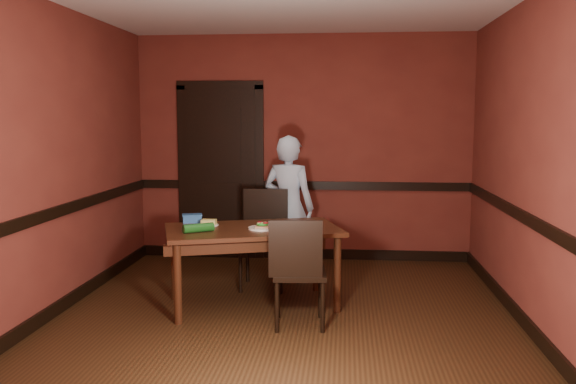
% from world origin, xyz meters
% --- Properties ---
extents(floor, '(4.00, 4.50, 0.01)m').
position_xyz_m(floor, '(0.00, 0.00, 0.00)').
color(floor, black).
rests_on(floor, ground).
extents(wall_back, '(4.00, 0.02, 2.70)m').
position_xyz_m(wall_back, '(0.00, 2.25, 1.35)').
color(wall_back, maroon).
rests_on(wall_back, ground).
extents(wall_front, '(4.00, 0.02, 2.70)m').
position_xyz_m(wall_front, '(0.00, -2.25, 1.35)').
color(wall_front, maroon).
rests_on(wall_front, ground).
extents(wall_left, '(0.02, 4.50, 2.70)m').
position_xyz_m(wall_left, '(-2.00, 0.00, 1.35)').
color(wall_left, maroon).
rests_on(wall_left, ground).
extents(wall_right, '(0.02, 4.50, 2.70)m').
position_xyz_m(wall_right, '(2.00, 0.00, 1.35)').
color(wall_right, maroon).
rests_on(wall_right, ground).
extents(dado_back, '(4.00, 0.03, 0.10)m').
position_xyz_m(dado_back, '(0.00, 2.23, 0.90)').
color(dado_back, black).
rests_on(dado_back, ground).
extents(dado_left, '(0.03, 4.50, 0.10)m').
position_xyz_m(dado_left, '(-1.99, 0.00, 0.90)').
color(dado_left, black).
rests_on(dado_left, ground).
extents(dado_right, '(0.03, 4.50, 0.10)m').
position_xyz_m(dado_right, '(1.99, 0.00, 0.90)').
color(dado_right, black).
rests_on(dado_right, ground).
extents(baseboard_back, '(4.00, 0.03, 0.12)m').
position_xyz_m(baseboard_back, '(0.00, 2.23, 0.06)').
color(baseboard_back, black).
rests_on(baseboard_back, ground).
extents(baseboard_left, '(0.03, 4.50, 0.12)m').
position_xyz_m(baseboard_left, '(-1.99, 0.00, 0.06)').
color(baseboard_left, black).
rests_on(baseboard_left, ground).
extents(baseboard_right, '(0.03, 4.50, 0.12)m').
position_xyz_m(baseboard_right, '(1.99, 0.00, 0.06)').
color(baseboard_right, black).
rests_on(baseboard_right, ground).
extents(door, '(1.05, 0.07, 2.20)m').
position_xyz_m(door, '(-1.00, 2.22, 1.09)').
color(door, black).
rests_on(door, ground).
extents(dining_table, '(1.74, 1.30, 0.72)m').
position_xyz_m(dining_table, '(-0.32, 0.31, 0.36)').
color(dining_table, '#34190D').
rests_on(dining_table, floor).
extents(chair_far, '(0.47, 0.47, 0.98)m').
position_xyz_m(chair_far, '(-0.30, 0.91, 0.49)').
color(chair_far, black).
rests_on(chair_far, floor).
extents(chair_near, '(0.46, 0.46, 0.92)m').
position_xyz_m(chair_near, '(0.15, -0.17, 0.46)').
color(chair_near, black).
rests_on(chair_near, floor).
extents(person, '(0.64, 0.51, 1.53)m').
position_xyz_m(person, '(-0.08, 1.32, 0.77)').
color(person, '#A4C0D8').
rests_on(person, floor).
extents(sandwich_plate, '(0.25, 0.25, 0.06)m').
position_xyz_m(sandwich_plate, '(-0.22, 0.26, 0.74)').
color(sandwich_plate, silver).
rests_on(sandwich_plate, dining_table).
extents(sauce_jar, '(0.08, 0.08, 0.10)m').
position_xyz_m(sauce_jar, '(-0.02, 0.15, 0.77)').
color(sauce_jar, '#4F8C42').
rests_on(sauce_jar, dining_table).
extents(cheese_saucer, '(0.18, 0.18, 0.06)m').
position_xyz_m(cheese_saucer, '(-0.74, 0.39, 0.75)').
color(cheese_saucer, silver).
rests_on(cheese_saucer, dining_table).
extents(food_tub, '(0.21, 0.17, 0.08)m').
position_xyz_m(food_tub, '(-0.93, 0.54, 0.76)').
color(food_tub, '#316AB4').
rests_on(food_tub, dining_table).
extents(wrapped_veg, '(0.27, 0.21, 0.08)m').
position_xyz_m(wrapped_veg, '(-0.76, 0.06, 0.76)').
color(wrapped_veg, '#164E17').
rests_on(wrapped_veg, dining_table).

